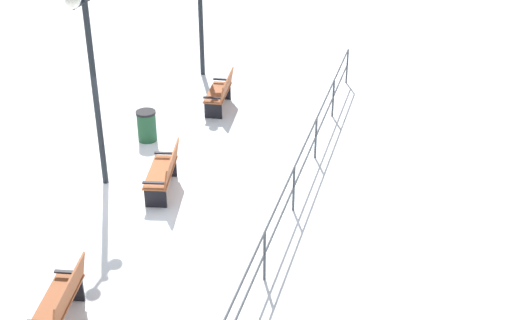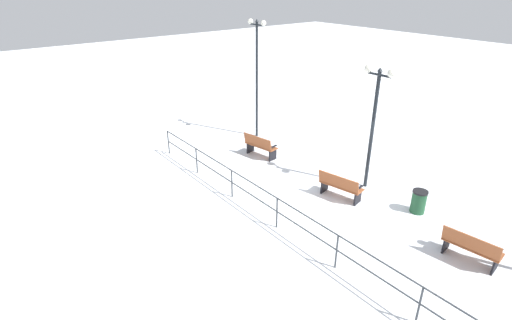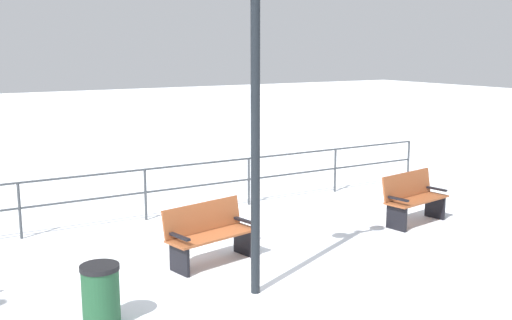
% 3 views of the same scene
% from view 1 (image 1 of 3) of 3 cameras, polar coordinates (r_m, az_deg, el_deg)
% --- Properties ---
extents(ground_plane, '(80.00, 80.00, 0.00)m').
position_cam_1_polar(ground_plane, '(15.51, -7.84, -2.43)').
color(ground_plane, white).
rests_on(ground_plane, ground).
extents(bench_nearest, '(0.73, 1.50, 0.93)m').
position_cam_1_polar(bench_nearest, '(18.93, -2.85, 5.46)').
color(bench_nearest, brown).
rests_on(bench_nearest, ground).
extents(bench_second, '(0.85, 1.57, 0.94)m').
position_cam_1_polar(bench_second, '(15.22, -7.38, -0.94)').
color(bench_second, brown).
rests_on(bench_second, ground).
extents(bench_third, '(0.78, 1.52, 0.97)m').
position_cam_1_polar(bench_third, '(12.04, -15.37, -10.89)').
color(bench_third, brown).
rests_on(bench_third, ground).
extents(lamppost_middle, '(0.28, 1.17, 4.33)m').
position_cam_1_polar(lamppost_middle, '(14.73, -13.16, 8.47)').
color(lamppost_middle, black).
rests_on(lamppost_middle, ground).
extents(waterfront_railing, '(0.05, 14.12, 1.04)m').
position_cam_1_polar(waterfront_railing, '(14.35, 3.06, -1.67)').
color(waterfront_railing, '#383D42').
rests_on(waterfront_railing, ground).
extents(trash_bin, '(0.48, 0.48, 0.77)m').
position_cam_1_polar(trash_bin, '(17.48, -8.77, 2.74)').
color(trash_bin, '#1E4C2D').
rests_on(trash_bin, ground).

